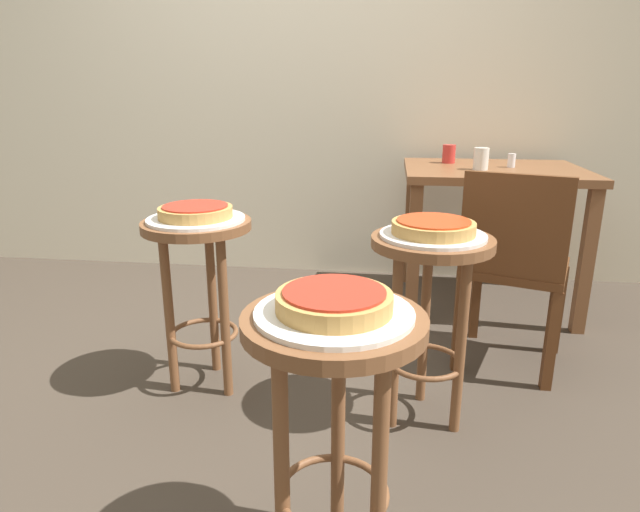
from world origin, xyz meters
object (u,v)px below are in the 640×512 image
object	(u,v)px
stool_middle	(430,286)
condiment_shaker	(512,160)
stool_leftside	(199,265)
dining_table	(492,191)
pizza_leftside	(196,212)
pizza_middle	(433,227)
pizza_foreground	(334,301)
serving_plate_foreground	(334,313)
serving_plate_leftside	(196,219)
cup_far_edge	(449,154)
wooden_chair	(514,264)
serving_plate_middle	(433,235)
stool_foreground	(333,387)
cup_near_edge	(481,159)

from	to	relation	value
stool_middle	condiment_shaker	world-z (taller)	condiment_shaker
stool_leftside	dining_table	distance (m)	1.63
stool_middle	pizza_leftside	world-z (taller)	pizza_leftside
pizza_middle	stool_leftside	distance (m)	0.89
pizza_foreground	condiment_shaker	size ratio (longest dim) A/B	3.52
stool_middle	stool_leftside	distance (m)	0.87
serving_plate_foreground	pizza_middle	bearing A→B (deg)	69.80
stool_middle	dining_table	bearing A→B (deg)	71.64
pizza_foreground	stool_leftside	bearing A→B (deg)	126.23
stool_middle	serving_plate_leftside	distance (m)	0.88
stool_leftside	pizza_leftside	size ratio (longest dim) A/B	2.51
pizza_middle	serving_plate_foreground	bearing A→B (deg)	-110.20
pizza_foreground	cup_far_edge	xyz separation A→B (m)	(0.42, 2.02, 0.09)
cup_far_edge	wooden_chair	size ratio (longest dim) A/B	0.12
serving_plate_middle	pizza_middle	distance (m)	0.03
stool_middle	serving_plate_middle	size ratio (longest dim) A/B	1.95
serving_plate_middle	condiment_shaker	world-z (taller)	condiment_shaker
stool_foreground	dining_table	xyz separation A→B (m)	(0.64, 1.87, 0.13)
dining_table	wooden_chair	size ratio (longest dim) A/B	1.07
serving_plate_foreground	serving_plate_leftside	bearing A→B (deg)	126.23
condiment_shaker	stool_middle	bearing A→B (deg)	-111.81
pizza_middle	serving_plate_leftside	bearing A→B (deg)	171.57
serving_plate_middle	pizza_middle	world-z (taller)	pizza_middle
cup_near_edge	condiment_shaker	world-z (taller)	cup_near_edge
pizza_foreground	stool_middle	distance (m)	0.77
stool_middle	stool_leftside	size ratio (longest dim) A/B	1.00
stool_middle	wooden_chair	xyz separation A→B (m)	(0.37, 0.43, -0.04)
serving_plate_middle	pizza_leftside	world-z (taller)	pizza_leftside
serving_plate_leftside	pizza_leftside	size ratio (longest dim) A/B	1.33
serving_plate_middle	serving_plate_foreground	bearing A→B (deg)	-110.20
pizza_foreground	stool_middle	size ratio (longest dim) A/B	0.37
stool_foreground	serving_plate_foreground	bearing A→B (deg)	0.00
serving_plate_foreground	condiment_shaker	size ratio (longest dim) A/B	4.85
stool_leftside	wooden_chair	size ratio (longest dim) A/B	0.80
serving_plate_foreground	pizza_foreground	size ratio (longest dim) A/B	1.38
pizza_foreground	serving_plate_leftside	bearing A→B (deg)	126.23
wooden_chair	cup_far_edge	bearing A→B (deg)	102.49
cup_near_edge	cup_far_edge	world-z (taller)	cup_near_edge
serving_plate_middle	dining_table	bearing A→B (deg)	71.64
condiment_shaker	cup_far_edge	bearing A→B (deg)	155.67
pizza_foreground	dining_table	distance (m)	1.98
cup_far_edge	cup_near_edge	bearing A→B (deg)	-62.43
stool_foreground	stool_middle	bearing A→B (deg)	69.80
serving_plate_leftside	dining_table	distance (m)	1.63
stool_foreground	cup_near_edge	distance (m)	1.88
stool_middle	condiment_shaker	size ratio (longest dim) A/B	9.56
pizza_foreground	pizza_leftside	xyz separation A→B (m)	(-0.60, 0.82, 0.00)
pizza_foreground	pizza_middle	size ratio (longest dim) A/B	0.92
condiment_shaker	serving_plate_foreground	bearing A→B (deg)	-111.22
serving_plate_middle	cup_near_edge	distance (m)	1.12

